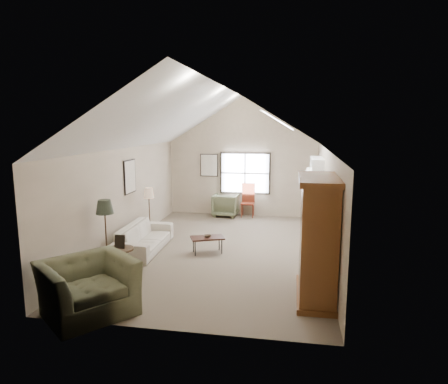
% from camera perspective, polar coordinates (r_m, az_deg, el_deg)
% --- Properties ---
extents(room_shell, '(5.01, 8.01, 4.00)m').
position_cam_1_polar(room_shell, '(9.56, -0.42, 10.34)').
color(room_shell, '#6D5F4E').
rests_on(room_shell, ground).
extents(window, '(1.72, 0.08, 1.42)m').
position_cam_1_polar(window, '(13.56, 3.03, 2.70)').
color(window, black).
rests_on(window, room_shell).
extents(skylight, '(0.80, 1.20, 0.52)m').
position_cam_1_polar(skylight, '(10.31, 7.74, 10.27)').
color(skylight, white).
rests_on(skylight, room_shell).
extents(wall_art, '(1.97, 3.71, 0.88)m').
position_cam_1_polar(wall_art, '(11.98, -7.61, 3.03)').
color(wall_art, black).
rests_on(wall_art, room_shell).
extents(armoire, '(0.60, 1.50, 2.20)m').
position_cam_1_polar(armoire, '(7.30, 13.25, -6.49)').
color(armoire, brown).
rests_on(armoire, ground).
extents(tv_alcove, '(0.32, 1.30, 2.10)m').
position_cam_1_polar(tv_alcove, '(11.19, 12.98, -0.59)').
color(tv_alcove, white).
rests_on(tv_alcove, ground).
extents(media_console, '(0.34, 1.18, 0.60)m').
position_cam_1_polar(media_console, '(11.37, 12.71, -4.81)').
color(media_console, '#382316').
rests_on(media_console, ground).
extents(tv_panel, '(0.05, 0.90, 0.55)m').
position_cam_1_polar(tv_panel, '(11.23, 12.83, -1.74)').
color(tv_panel, black).
rests_on(tv_panel, media_console).
extents(sofa, '(0.95, 2.27, 0.65)m').
position_cam_1_polar(sofa, '(10.13, -11.33, -6.39)').
color(sofa, beige).
rests_on(sofa, ground).
extents(armchair_near, '(1.84, 1.86, 0.91)m').
position_cam_1_polar(armchair_near, '(7.09, -18.89, -12.77)').
color(armchair_near, '#606648').
rests_on(armchair_near, ground).
extents(armchair_far, '(0.85, 0.88, 0.76)m').
position_cam_1_polar(armchair_far, '(13.57, 0.27, -1.86)').
color(armchair_far, '#5B5E42').
rests_on(armchair_far, ground).
extents(coffee_table, '(0.90, 0.71, 0.40)m').
position_cam_1_polar(coffee_table, '(9.77, -2.38, -7.57)').
color(coffee_table, '#3C2018').
rests_on(coffee_table, ground).
extents(bowl, '(0.25, 0.25, 0.05)m').
position_cam_1_polar(bowl, '(9.71, -2.39, -6.31)').
color(bowl, '#312314').
rests_on(bowl, coffee_table).
extents(side_table, '(0.58, 0.58, 0.56)m').
position_cam_1_polar(side_table, '(8.71, -14.55, -9.53)').
color(side_table, '#3B2918').
rests_on(side_table, ground).
extents(side_chair, '(0.44, 0.44, 1.12)m').
position_cam_1_polar(side_chair, '(13.43, 3.41, -1.23)').
color(side_chair, maroon).
rests_on(side_chair, ground).
extents(tripod_lamp, '(0.64, 0.64, 1.91)m').
position_cam_1_polar(tripod_lamp, '(11.82, 12.12, -0.99)').
color(tripod_lamp, white).
rests_on(tripod_lamp, ground).
extents(dark_lamp, '(0.39, 0.39, 1.56)m').
position_cam_1_polar(dark_lamp, '(8.90, -16.51, -5.83)').
color(dark_lamp, black).
rests_on(dark_lamp, ground).
extents(tan_lamp, '(0.29, 0.29, 1.40)m').
position_cam_1_polar(tan_lamp, '(11.23, -10.61, -2.81)').
color(tan_lamp, tan).
rests_on(tan_lamp, ground).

